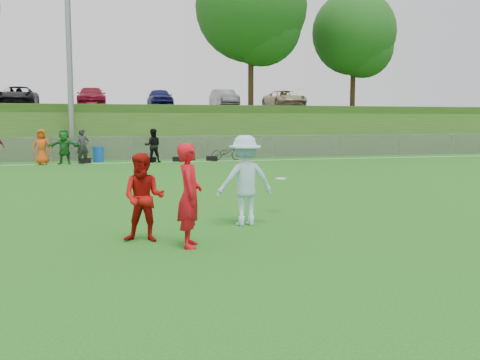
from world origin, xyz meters
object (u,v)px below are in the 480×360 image
object	(u,v)px
bicycle	(227,152)
player_blue	(245,180)
player_red_center	(144,198)
frisbee	(281,179)
player_red_left	(190,196)
recycling_bin	(98,154)

from	to	relation	value
bicycle	player_blue	bearing A→B (deg)	-172.64
player_red_center	frisbee	world-z (taller)	player_red_center
player_red_center	player_blue	world-z (taller)	player_blue
player_blue	bicycle	xyz separation A→B (m)	(3.90, 17.54, -0.48)
player_red_left	player_red_center	xyz separation A→B (m)	(-0.69, 0.59, -0.09)
bicycle	player_red_center	bearing A→B (deg)	-177.99
player_red_left	frisbee	distance (m)	3.69
bicycle	player_red_left	bearing A→B (deg)	-175.56
player_red_center	bicycle	world-z (taller)	player_red_center
player_red_center	bicycle	size ratio (longest dim) A/B	0.95
player_red_left	player_blue	bearing A→B (deg)	-30.87
player_red_left	frisbee	xyz separation A→B (m)	(2.53, 2.68, -0.07)
player_red_left	bicycle	bearing A→B (deg)	-4.85
frisbee	recycling_bin	size ratio (longest dim) A/B	0.30
player_red_left	recycling_bin	size ratio (longest dim) A/B	2.14
player_blue	frisbee	bearing A→B (deg)	-141.08
player_red_center	player_blue	size ratio (longest dim) A/B	0.85
player_red_center	player_blue	distance (m)	2.29
player_red_left	recycling_bin	xyz separation A→B (m)	(-1.35, 19.49, -0.46)
player_red_center	frisbee	xyz separation A→B (m)	(3.22, 2.08, 0.02)
bicycle	frisbee	bearing A→B (deg)	-169.61
player_red_center	recycling_bin	xyz separation A→B (m)	(-0.66, 18.90, -0.36)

